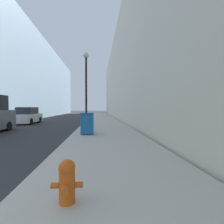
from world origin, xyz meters
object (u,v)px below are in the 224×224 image
Objects in this scene: fire_hydrant at (67,180)px; trash_bin at (87,123)px; lamppost at (86,82)px; parked_sedan_near at (27,116)px.

fire_hydrant is 0.57× the size of trash_bin.
lamppost reaches higher than parked_sedan_near.
parked_sedan_near is (-6.83, 15.78, 0.26)m from fire_hydrant.
lamppost reaches higher than trash_bin.
fire_hydrant is at bearing -66.61° from parked_sedan_near.
parked_sedan_near is at bearing 136.74° from lamppost.
lamppost is at bearing 95.20° from trash_bin.
lamppost is 1.28× the size of parked_sedan_near.
trash_bin is 0.22× the size of lamppost.
parked_sedan_near reaches higher than trash_bin.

